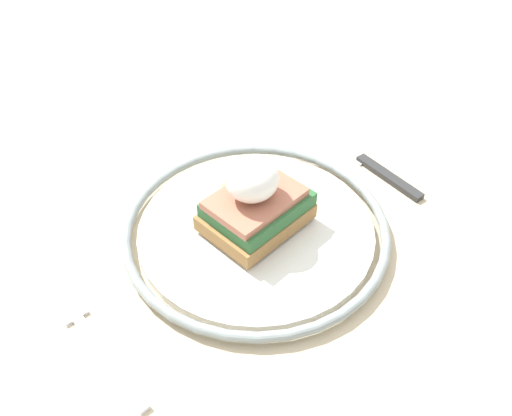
{
  "coord_description": "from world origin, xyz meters",
  "views": [
    {
      "loc": [
        -0.29,
        -0.21,
        1.12
      ],
      "look_at": [
        -0.04,
        0.04,
        0.79
      ],
      "focal_mm": 35.0,
      "sensor_mm": 36.0,
      "label": 1
    }
  ],
  "objects_px": {
    "knife": "(367,163)",
    "plate": "(256,228)",
    "sandwich": "(255,201)",
    "fork": "(93,340)"
  },
  "relations": [
    {
      "from": "knife",
      "to": "fork",
      "type": "bearing_deg",
      "value": 176.28
    },
    {
      "from": "fork",
      "to": "knife",
      "type": "distance_m",
      "value": 0.36
    },
    {
      "from": "sandwich",
      "to": "plate",
      "type": "bearing_deg",
      "value": -36.87
    },
    {
      "from": "knife",
      "to": "plate",
      "type": "bearing_deg",
      "value": 175.13
    },
    {
      "from": "plate",
      "to": "knife",
      "type": "relative_size",
      "value": 1.4
    },
    {
      "from": "plate",
      "to": "fork",
      "type": "distance_m",
      "value": 0.19
    },
    {
      "from": "sandwich",
      "to": "knife",
      "type": "bearing_deg",
      "value": -5.02
    },
    {
      "from": "plate",
      "to": "knife",
      "type": "bearing_deg",
      "value": -4.87
    },
    {
      "from": "plate",
      "to": "knife",
      "type": "xyz_separation_m",
      "value": [
        0.17,
        -0.01,
        -0.01
      ]
    },
    {
      "from": "fork",
      "to": "plate",
      "type": "bearing_deg",
      "value": -2.66
    }
  ]
}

